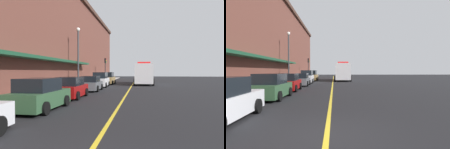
% 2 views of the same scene
% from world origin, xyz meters
% --- Properties ---
extents(ground_plane, '(112.00, 112.00, 0.00)m').
position_xyz_m(ground_plane, '(0.00, 25.00, 0.00)').
color(ground_plane, black).
extents(sidewalk_left, '(2.40, 70.00, 0.15)m').
position_xyz_m(sidewalk_left, '(-6.20, 25.00, 0.07)').
color(sidewalk_left, '#ADA8A0').
rests_on(sidewalk_left, ground).
extents(lane_center_stripe, '(0.16, 70.00, 0.01)m').
position_xyz_m(lane_center_stripe, '(0.00, 25.00, 0.00)').
color(lane_center_stripe, gold).
rests_on(lane_center_stripe, ground).
extents(brick_building_left, '(12.10, 64.00, 13.03)m').
position_xyz_m(brick_building_left, '(-12.86, 23.99, 6.52)').
color(brick_building_left, brown).
rests_on(brick_building_left, ground).
extents(parked_car_1, '(2.08, 4.24, 1.67)m').
position_xyz_m(parked_car_1, '(-3.98, 7.39, 0.78)').
color(parked_car_1, '#2D5133').
rests_on(parked_car_1, ground).
extents(parked_car_2, '(2.01, 4.17, 1.61)m').
position_xyz_m(parked_car_2, '(-4.02, 12.43, 0.76)').
color(parked_car_2, maroon).
rests_on(parked_car_2, ground).
extents(parked_car_3, '(2.07, 4.41, 1.54)m').
position_xyz_m(parked_car_3, '(-3.86, 18.47, 0.73)').
color(parked_car_3, '#595B60').
rests_on(parked_car_3, ground).
extents(parked_car_4, '(2.04, 4.80, 1.90)m').
position_xyz_m(parked_car_4, '(-3.93, 24.13, 0.88)').
color(parked_car_4, silver).
rests_on(parked_car_4, ground).
extents(parked_car_5, '(2.16, 4.27, 1.89)m').
position_xyz_m(parked_car_5, '(-3.88, 29.66, 0.88)').
color(parked_car_5, '#A5844C').
rests_on(parked_car_5, ground).
extents(box_truck, '(2.97, 9.30, 3.34)m').
position_xyz_m(box_truck, '(1.74, 30.38, 1.60)').
color(box_truck, silver).
rests_on(box_truck, ground).
extents(parking_meter_0, '(0.14, 0.18, 1.33)m').
position_xyz_m(parking_meter_0, '(-5.35, 20.60, 1.06)').
color(parking_meter_0, '#4C4C51').
rests_on(parking_meter_0, sidewalk_left).
extents(parking_meter_1, '(0.14, 0.18, 1.33)m').
position_xyz_m(parking_meter_1, '(-5.35, 10.17, 1.06)').
color(parking_meter_1, '#4C4C51').
rests_on(parking_meter_1, sidewalk_left).
extents(street_lamp_left, '(0.44, 0.44, 6.94)m').
position_xyz_m(street_lamp_left, '(-5.95, 20.81, 4.40)').
color(street_lamp_left, '#33383D').
rests_on(street_lamp_left, sidewalk_left).
extents(traffic_light_near, '(0.38, 0.36, 4.30)m').
position_xyz_m(traffic_light_near, '(-5.29, 35.90, 3.16)').
color(traffic_light_near, '#232326').
rests_on(traffic_light_near, sidewalk_left).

